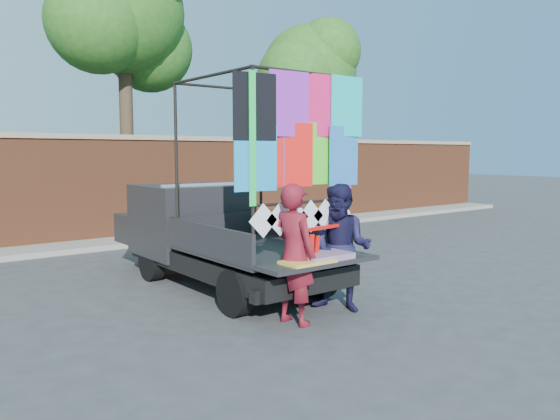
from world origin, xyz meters
TOP-DOWN VIEW (x-y plane):
  - ground at (0.00, 0.00)m, footprint 90.00×90.00m
  - brick_wall at (0.00, 7.00)m, footprint 30.00×0.45m
  - curb at (0.00, 6.30)m, footprint 30.00×1.20m
  - tree_mid at (1.02, 8.12)m, footprint 4.20×3.30m
  - tree_right at (7.52, 8.12)m, footprint 4.20×3.30m
  - pickup_truck at (-0.23, 1.87)m, footprint 2.04×5.11m
  - woman at (-0.56, -0.87)m, footprint 0.53×0.72m
  - man at (0.33, -0.82)m, footprint 0.99×1.07m
  - streamer_bundle at (-0.23, -0.85)m, footprint 1.03×0.20m

SIDE VIEW (x-z plane):
  - ground at x=0.00m, z-range 0.00..0.00m
  - curb at x=0.00m, z-range 0.00..0.12m
  - pickup_truck at x=-0.23m, z-range -0.80..2.42m
  - man at x=0.33m, z-range 0.00..1.75m
  - woman at x=-0.56m, z-range 0.00..1.79m
  - streamer_bundle at x=-0.23m, z-range 0.63..1.33m
  - brick_wall at x=0.00m, z-range 0.02..2.63m
  - tree_right at x=7.52m, z-range 1.44..8.06m
  - tree_mid at x=1.02m, z-range 1.83..9.56m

